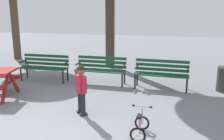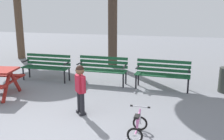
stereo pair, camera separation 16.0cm
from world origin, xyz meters
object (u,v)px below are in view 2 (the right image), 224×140
at_px(park_bench_right, 163,72).
at_px(park_bench_left, 102,68).
at_px(park_bench_far_left, 47,65).
at_px(child_standing, 80,85).
at_px(kids_bicycle, 138,127).

bearing_deg(park_bench_right, park_bench_left, 177.48).
xyz_separation_m(park_bench_far_left, park_bench_right, (3.80, 0.01, 0.00)).
bearing_deg(park_bench_left, park_bench_far_left, -177.19).
height_order(park_bench_left, child_standing, child_standing).
xyz_separation_m(park_bench_left, park_bench_right, (1.90, -0.08, 0.00)).
bearing_deg(park_bench_left, child_standing, -84.51).
bearing_deg(child_standing, kids_bicycle, -27.32).
bearing_deg(child_standing, park_bench_right, 55.33).
distance_m(park_bench_right, kids_bicycle, 3.17).
bearing_deg(kids_bicycle, park_bench_left, 117.31).
relative_size(park_bench_left, child_standing, 1.40).
distance_m(park_bench_far_left, park_bench_left, 1.90).
height_order(park_bench_right, kids_bicycle, park_bench_right).
relative_size(park_bench_right, kids_bicycle, 2.85).
bearing_deg(park_bench_far_left, park_bench_left, 2.81).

